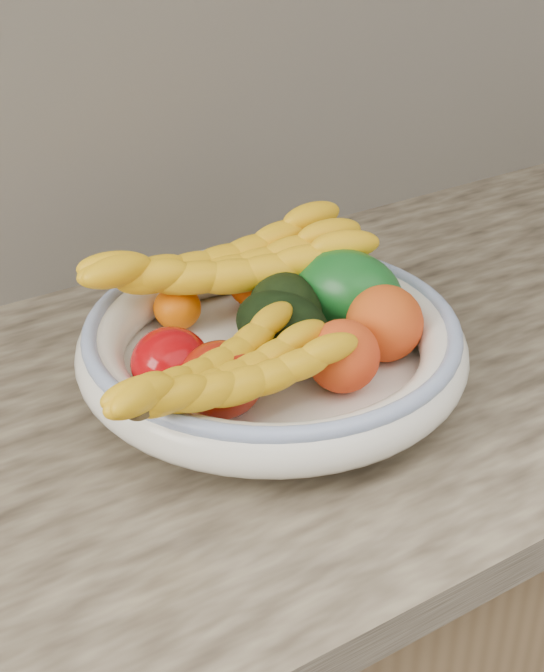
{
  "coord_description": "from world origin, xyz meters",
  "views": [
    {
      "loc": [
        -0.43,
        0.98,
        1.43
      ],
      "look_at": [
        0.0,
        1.66,
        0.96
      ],
      "focal_mm": 50.0,
      "sensor_mm": 36.0,
      "label": 1
    }
  ],
  "objects": [
    {
      "name": "clementine_back_right",
      "position": [
        0.05,
        1.77,
        0.95
      ],
      "size": [
        0.06,
        0.06,
        0.05
      ],
      "primitive_type": "ellipsoid",
      "rotation": [
        0.0,
        0.0,
        -0.27
      ],
      "color": "#F75305",
      "rests_on": "fruit_bowl"
    },
    {
      "name": "banana_bunch_front",
      "position": [
        -0.1,
        1.58,
        0.98
      ],
      "size": [
        0.28,
        0.16,
        0.07
      ],
      "primitive_type": null,
      "rotation": [
        0.0,
        0.0,
        0.2
      ],
      "color": "yellow",
      "rests_on": "fruit_bowl"
    },
    {
      "name": "clementine_back_left",
      "position": [
        -0.05,
        1.77,
        0.95
      ],
      "size": [
        0.06,
        0.06,
        0.05
      ],
      "primitive_type": "ellipsoid",
      "rotation": [
        0.0,
        0.0,
        0.11
      ],
      "color": "orange",
      "rests_on": "fruit_bowl"
    },
    {
      "name": "peach_right",
      "position": [
        0.1,
        1.61,
        0.97
      ],
      "size": [
        0.1,
        0.1,
        0.08
      ],
      "primitive_type": "ellipsoid",
      "rotation": [
        0.0,
        0.0,
        0.35
      ],
      "color": "orange",
      "rests_on": "fruit_bowl"
    },
    {
      "name": "green_mango",
      "position": [
        0.1,
        1.67,
        0.98
      ],
      "size": [
        0.15,
        0.16,
        0.11
      ],
      "primitive_type": "ellipsoid",
      "rotation": [
        0.0,
        0.31,
        0.46
      ],
      "color": "#0E4F19",
      "rests_on": "fruit_bowl"
    },
    {
      "name": "avocado_center",
      "position": [
        0.01,
        1.66,
        0.96
      ],
      "size": [
        0.1,
        0.12,
        0.07
      ],
      "primitive_type": "ellipsoid",
      "rotation": [
        0.0,
        0.0,
        0.36
      ],
      "color": "black",
      "rests_on": "fruit_bowl"
    },
    {
      "name": "fruit_bowl",
      "position": [
        0.0,
        1.66,
        0.95
      ],
      "size": [
        0.39,
        0.39,
        0.08
      ],
      "color": "white",
      "rests_on": "kitchen_counter"
    },
    {
      "name": "peach_front",
      "position": [
        0.03,
        1.58,
        0.97
      ],
      "size": [
        0.09,
        0.09,
        0.07
      ],
      "primitive_type": "ellipsoid",
      "rotation": [
        0.0,
        0.0,
        0.41
      ],
      "color": "orange",
      "rests_on": "fruit_bowl"
    },
    {
      "name": "tomato_left",
      "position": [
        -0.11,
        1.67,
        0.96
      ],
      "size": [
        0.1,
        0.1,
        0.07
      ],
      "primitive_type": "ellipsoid",
      "rotation": [
        0.0,
        0.0,
        0.35
      ],
      "color": "#AA0409",
      "rests_on": "fruit_bowl"
    },
    {
      "name": "avocado_right",
      "position": [
        0.03,
        1.69,
        0.96
      ],
      "size": [
        0.11,
        0.13,
        0.08
      ],
      "primitive_type": "ellipsoid",
      "rotation": [
        0.0,
        0.0,
        -0.41
      ],
      "color": "black",
      "rests_on": "fruit_bowl"
    },
    {
      "name": "banana_bunch_back",
      "position": [
        0.0,
        1.76,
        0.99
      ],
      "size": [
        0.34,
        0.17,
        0.09
      ],
      "primitive_type": null,
      "rotation": [
        0.0,
        0.0,
        -0.16
      ],
      "color": "yellow",
      "rests_on": "fruit_bowl"
    },
    {
      "name": "kitchen_counter",
      "position": [
        0.0,
        1.69,
        0.46
      ],
      "size": [
        2.44,
        0.66,
        1.4
      ],
      "color": "brown",
      "rests_on": "ground"
    },
    {
      "name": "tomato_near_left",
      "position": [
        -0.08,
        1.62,
        0.96
      ],
      "size": [
        0.1,
        0.1,
        0.07
      ],
      "primitive_type": "ellipsoid",
      "rotation": [
        0.0,
        0.0,
        -0.28
      ],
      "color": "#A11809",
      "rests_on": "fruit_bowl"
    }
  ]
}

